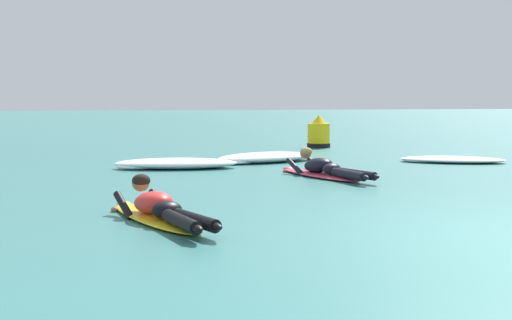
% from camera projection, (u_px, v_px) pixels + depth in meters
% --- Properties ---
extents(ground_plane, '(120.00, 120.00, 0.00)m').
position_uv_depth(ground_plane, '(277.00, 155.00, 16.36)').
color(ground_plane, '#387A75').
extents(surfer_near, '(1.19, 2.56, 0.53)m').
position_uv_depth(surfer_near, '(158.00, 210.00, 7.56)').
color(surfer_near, yellow).
rests_on(surfer_near, ground).
extents(surfer_far, '(1.16, 2.67, 0.54)m').
position_uv_depth(surfer_far, '(323.00, 169.00, 11.82)').
color(surfer_far, '#E54C66').
rests_on(surfer_far, ground).
extents(whitewater_mid_left, '(2.51, 1.24, 0.21)m').
position_uv_depth(whitewater_mid_left, '(176.00, 164.00, 13.26)').
color(whitewater_mid_left, white).
rests_on(whitewater_mid_left, ground).
extents(whitewater_mid_right, '(2.41, 1.79, 0.13)m').
position_uv_depth(whitewater_mid_right, '(453.00, 160.00, 14.52)').
color(whitewater_mid_right, white).
rests_on(whitewater_mid_right, ground).
extents(whitewater_back, '(2.54, 1.74, 0.21)m').
position_uv_depth(whitewater_back, '(266.00, 157.00, 14.62)').
color(whitewater_back, white).
rests_on(whitewater_back, ground).
extents(channel_marker_buoy, '(0.66, 0.66, 0.92)m').
position_uv_depth(channel_marker_buoy, '(319.00, 135.00, 18.85)').
color(channel_marker_buoy, yellow).
rests_on(channel_marker_buoy, ground).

